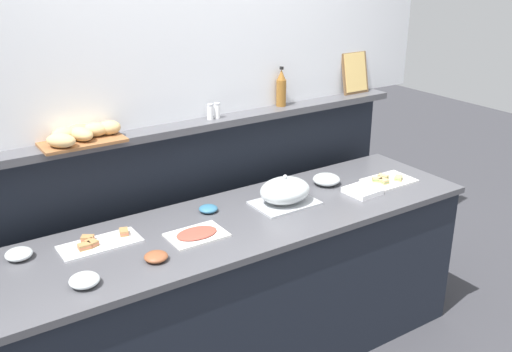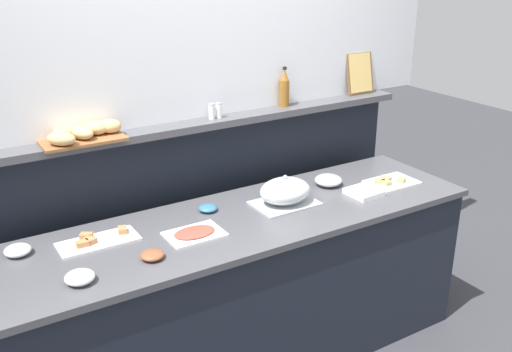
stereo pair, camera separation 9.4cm
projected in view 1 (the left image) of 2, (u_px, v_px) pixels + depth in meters
name	position (u px, v px, depth m)	size (l,w,h in m)	color
ground_plane	(195.00, 309.00, 3.78)	(12.00, 12.00, 0.00)	#38383D
buffet_counter	(245.00, 292.00, 3.15)	(2.58, 0.71, 0.89)	black
back_ledge_unit	(196.00, 218.00, 3.48)	(2.71, 0.22, 1.29)	black
sandwich_platter_front	(388.00, 180.00, 3.45)	(0.29, 0.21, 0.04)	white
sandwich_platter_side	(99.00, 243.00, 2.72)	(0.37, 0.17, 0.04)	white
cold_cuts_platter	(197.00, 234.00, 2.80)	(0.27, 0.19, 0.02)	white
serving_cloche	(285.00, 192.00, 3.13)	(0.34, 0.24, 0.17)	#B7BABF
glass_bowl_large	(84.00, 281.00, 2.38)	(0.13, 0.13, 0.05)	silver
glass_bowl_medium	(326.00, 180.00, 3.40)	(0.16, 0.16, 0.06)	silver
glass_bowl_small	(19.00, 254.00, 2.59)	(0.12, 0.12, 0.05)	silver
condiment_bowl_red	(156.00, 257.00, 2.58)	(0.11, 0.11, 0.04)	brown
condiment_bowl_dark	(208.00, 209.00, 3.05)	(0.10, 0.10, 0.03)	teal
napkin_stack	(362.00, 191.00, 3.29)	(0.17, 0.17, 0.03)	white
vinegar_bottle_amber	(281.00, 89.00, 3.47)	(0.06, 0.06, 0.24)	#8E5B23
salt_shaker	(210.00, 112.00, 3.21)	(0.03, 0.03, 0.09)	white
pepper_shaker	(217.00, 111.00, 3.24)	(0.03, 0.03, 0.09)	white
bread_basket	(81.00, 135.00, 2.84)	(0.42, 0.29, 0.08)	brown
framed_picture	(355.00, 72.00, 3.77)	(0.20, 0.07, 0.27)	brown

